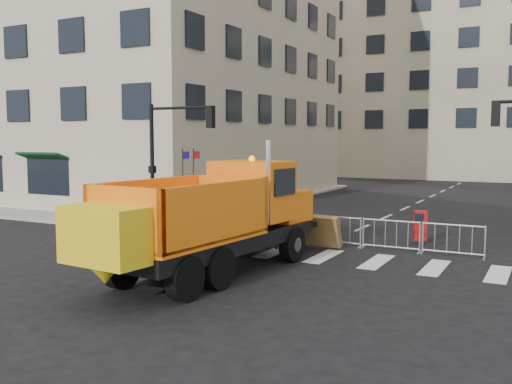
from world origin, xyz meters
The scene contains 12 objects.
ground centered at (0.00, 0.00, 0.00)m, with size 120.00×120.00×0.00m, color black.
sidewalk_back centered at (0.00, 8.50, 0.07)m, with size 64.00×5.00×0.15m, color gray.
building_left centered at (-20.00, 20.00, 13.00)m, with size 24.00×22.00×26.00m, color #C1B393.
building_far centered at (0.00, 52.00, 12.00)m, with size 30.00×18.00×24.00m, color gray.
traffic_light_left centered at (-8.00, 7.50, 2.70)m, with size 0.18×0.18×5.40m, color black.
crowd_barriers centered at (-0.75, 7.60, 0.55)m, with size 12.60×0.60×1.10m, color #9EA0A5, non-canonical shape.
plow_truck centered at (-1.22, 1.48, 1.73)m, with size 3.67×10.21×3.89m.
cop_a centered at (-1.42, 5.82, 0.96)m, with size 0.70×0.46×1.91m, color black.
cop_b centered at (-2.09, 6.19, 0.80)m, with size 0.78×0.61×1.60m, color black.
cop_c centered at (-0.84, 7.00, 0.95)m, with size 1.11×0.46×1.90m, color black.
worker centered at (-6.26, 8.76, 1.00)m, with size 1.10×0.63×1.71m, color gold.
newspaper_box centered at (3.05, 9.32, 0.70)m, with size 0.45×0.40×1.10m, color #AB0E0D.
Camera 1 is at (7.45, -12.16, 3.93)m, focal length 40.00 mm.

